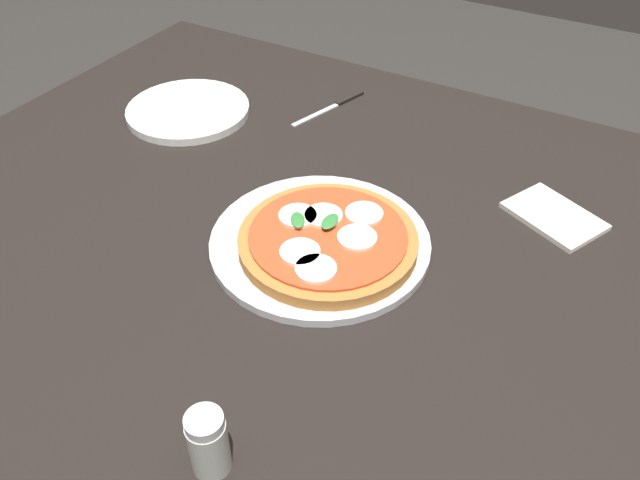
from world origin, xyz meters
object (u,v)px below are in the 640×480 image
(pizza, at_px, (328,240))
(knife, at_px, (337,104))
(dining_table, at_px, (281,303))
(pepper_shaker, at_px, (208,443))
(plate_white, at_px, (188,110))
(napkin, at_px, (554,216))
(serving_tray, at_px, (320,242))

(pizza, height_order, knife, pizza)
(dining_table, height_order, pepper_shaker, pepper_shaker)
(plate_white, height_order, knife, plate_white)
(plate_white, bearing_deg, napkin, -177.96)
(dining_table, relative_size, serving_tray, 4.21)
(serving_tray, distance_m, pepper_shaker, 0.35)
(serving_tray, xyz_separation_m, knife, (0.17, -0.36, -0.00))
(pepper_shaker, bearing_deg, napkin, -108.93)
(serving_tray, height_order, napkin, serving_tray)
(dining_table, bearing_deg, napkin, -138.13)
(serving_tray, xyz_separation_m, pepper_shaker, (-0.07, 0.34, 0.03))
(dining_table, xyz_separation_m, knife, (0.13, -0.41, 0.09))
(plate_white, xyz_separation_m, napkin, (-0.65, -0.02, -0.00))
(pizza, bearing_deg, dining_table, 37.52)
(serving_tray, bearing_deg, napkin, -140.15)
(dining_table, bearing_deg, plate_white, -35.12)
(pizza, bearing_deg, plate_white, -27.00)
(serving_tray, height_order, knife, serving_tray)
(serving_tray, relative_size, knife, 1.78)
(pepper_shaker, bearing_deg, knife, -71.04)
(serving_tray, bearing_deg, pizza, 153.76)
(dining_table, xyz_separation_m, pizza, (-0.05, -0.04, 0.11))
(knife, bearing_deg, plate_white, 36.64)
(serving_tray, xyz_separation_m, plate_white, (0.39, -0.20, 0.00))
(napkin, bearing_deg, pizza, 42.74)
(pizza, distance_m, napkin, 0.34)
(dining_table, height_order, serving_tray, serving_tray)
(dining_table, height_order, pizza, pizza)
(dining_table, relative_size, pizza, 5.27)
(serving_tray, bearing_deg, knife, -64.87)
(serving_tray, relative_size, pepper_shaker, 3.88)
(plate_white, height_order, napkin, plate_white)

